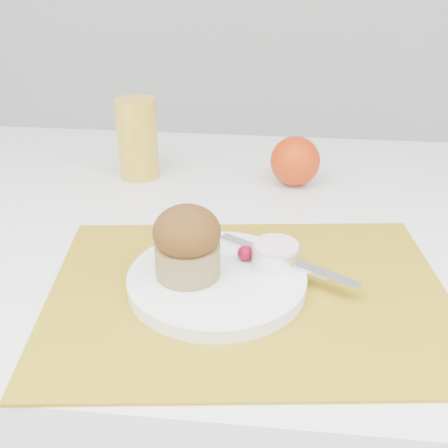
# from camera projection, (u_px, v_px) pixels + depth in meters

# --- Properties ---
(table) EXTENTS (1.20, 0.80, 0.75)m
(table) POSITION_uv_depth(u_px,v_px,m) (236.00, 399.00, 1.04)
(table) COLOR white
(table) RESTS_ON ground
(placemat) EXTENTS (0.53, 0.42, 0.00)m
(placemat) POSITION_uv_depth(u_px,v_px,m) (248.00, 294.00, 0.69)
(placemat) COLOR #A88817
(placemat) RESTS_ON table
(plate) EXTENTS (0.25, 0.25, 0.02)m
(plate) POSITION_uv_depth(u_px,v_px,m) (217.00, 280.00, 0.69)
(plate) COLOR white
(plate) RESTS_ON placemat
(ramekin) EXTENTS (0.07, 0.07, 0.03)m
(ramekin) POSITION_uv_depth(u_px,v_px,m) (276.00, 256.00, 0.70)
(ramekin) COLOR white
(ramekin) RESTS_ON plate
(cream) EXTENTS (0.06, 0.06, 0.01)m
(cream) POSITION_uv_depth(u_px,v_px,m) (276.00, 246.00, 0.70)
(cream) COLOR silver
(cream) RESTS_ON ramekin
(raspberry_near) EXTENTS (0.02, 0.02, 0.02)m
(raspberry_near) POSITION_uv_depth(u_px,v_px,m) (245.00, 253.00, 0.72)
(raspberry_near) COLOR #590214
(raspberry_near) RESTS_ON plate
(raspberry_far) EXTENTS (0.02, 0.02, 0.02)m
(raspberry_far) POSITION_uv_depth(u_px,v_px,m) (260.00, 258.00, 0.71)
(raspberry_far) COLOR #5A0203
(raspberry_far) RESTS_ON plate
(butter_knife) EXTENTS (0.18, 0.12, 0.01)m
(butter_knife) POSITION_uv_depth(u_px,v_px,m) (286.00, 260.00, 0.71)
(butter_knife) COLOR silver
(butter_knife) RESTS_ON plate
(orange) EXTENTS (0.09, 0.09, 0.09)m
(orange) POSITION_uv_depth(u_px,v_px,m) (295.00, 161.00, 0.97)
(orange) COLOR #C33406
(orange) RESTS_ON table
(juice_glass) EXTENTS (0.07, 0.07, 0.14)m
(juice_glass) POSITION_uv_depth(u_px,v_px,m) (138.00, 139.00, 0.99)
(juice_glass) COLOR gold
(juice_glass) RESTS_ON table
(muffin) EXTENTS (0.09, 0.09, 0.09)m
(muffin) POSITION_uv_depth(u_px,v_px,m) (187.00, 243.00, 0.67)
(muffin) COLOR #988149
(muffin) RESTS_ON plate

